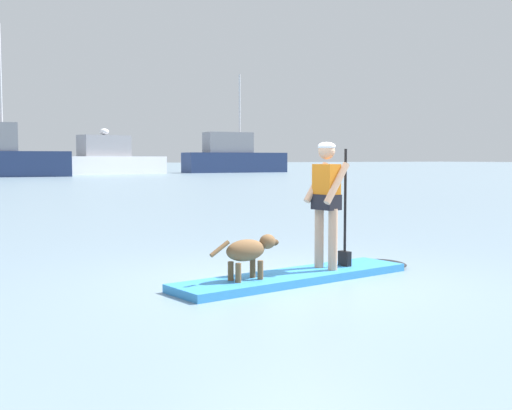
% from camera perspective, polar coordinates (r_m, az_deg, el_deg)
% --- Properties ---
extents(ground_plane, '(400.00, 400.00, 0.00)m').
position_cam_1_polar(ground_plane, '(8.28, 3.35, -6.66)').
color(ground_plane, gray).
extents(paddleboard, '(3.71, 1.28, 0.10)m').
position_cam_1_polar(paddleboard, '(8.42, 4.54, -6.14)').
color(paddleboard, '#338CD8').
rests_on(paddleboard, ground_plane).
extents(person_paddler, '(0.64, 0.53, 1.66)m').
position_cam_1_polar(person_paddler, '(8.53, 6.26, 0.79)').
color(person_paddler, tan).
rests_on(person_paddler, paddleboard).
extents(dog, '(1.01, 0.30, 0.53)m').
position_cam_1_polar(dog, '(7.77, -0.62, -4.05)').
color(dog, brown).
rests_on(dog, paddleboard).
extents(moored_boat_starboard, '(11.04, 5.08, 4.36)m').
position_cam_1_polar(moored_boat_starboard, '(64.06, -12.65, 3.91)').
color(moored_boat_starboard, white).
rests_on(moored_boat_starboard, ground_plane).
extents(moored_boat_port, '(11.32, 3.37, 10.48)m').
position_cam_1_polar(moored_boat_port, '(69.94, -2.00, 4.20)').
color(moored_boat_port, navy).
rests_on(moored_boat_port, ground_plane).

